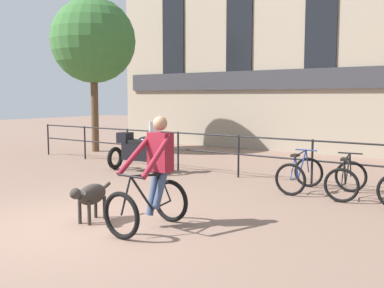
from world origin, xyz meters
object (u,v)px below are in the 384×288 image
(parked_bicycle_near_lamp, at_px, (300,174))
(cyclist_with_bike, at_px, (153,178))
(parked_bicycle_mid_left, at_px, (346,179))
(dog, at_px, (90,195))
(parked_motorcycle, at_px, (139,151))

(parked_bicycle_near_lamp, bearing_deg, cyclist_with_bike, 77.17)
(cyclist_with_bike, relative_size, parked_bicycle_mid_left, 1.44)
(cyclist_with_bike, height_order, dog, cyclist_with_bike)
(cyclist_with_bike, distance_m, parked_motorcycle, 5.21)
(dog, bearing_deg, parked_bicycle_near_lamp, 56.44)
(parked_motorcycle, relative_size, parked_bicycle_mid_left, 1.54)
(parked_motorcycle, relative_size, parked_bicycle_near_lamp, 1.62)
(dog, bearing_deg, cyclist_with_bike, 8.10)
(parked_bicycle_mid_left, bearing_deg, parked_motorcycle, -5.72)
(parked_motorcycle, bearing_deg, parked_bicycle_near_lamp, -94.99)
(parked_bicycle_mid_left, bearing_deg, cyclist_with_bike, 58.40)
(dog, xyz_separation_m, parked_bicycle_mid_left, (2.77, 4.17, -0.07))
(parked_bicycle_near_lamp, bearing_deg, parked_bicycle_mid_left, 178.59)
(parked_bicycle_near_lamp, bearing_deg, parked_motorcycle, 0.28)
(cyclist_with_bike, height_order, parked_bicycle_near_lamp, cyclist_with_bike)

